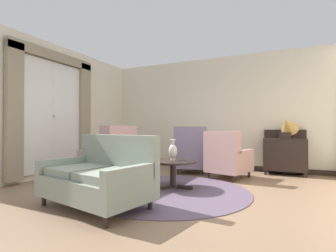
{
  "coord_description": "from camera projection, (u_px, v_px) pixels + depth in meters",
  "views": [
    {
      "loc": [
        1.77,
        -3.5,
        1.04
      ],
      "look_at": [
        -0.19,
        0.74,
        1.09
      ],
      "focal_mm": 26.93,
      "sensor_mm": 36.0,
      "label": 1
    }
  ],
  "objects": [
    {
      "name": "ground",
      "position": [
        159.0,
        196.0,
        3.91
      ],
      "size": [
        8.65,
        8.65,
        0.0
      ],
      "primitive_type": "plane",
      "color": "#896B51"
    },
    {
      "name": "wall_back",
      "position": [
        211.0,
        113.0,
        6.73
      ],
      "size": [
        5.91,
        0.08,
        2.92
      ],
      "primitive_type": "cube",
      "color": "beige",
      "rests_on": "ground"
    },
    {
      "name": "wall_left",
      "position": [
        69.0,
        111.0,
        5.97
      ],
      "size": [
        0.08,
        4.33,
        2.92
      ],
      "primitive_type": "cube",
      "color": "beige",
      "rests_on": "ground"
    },
    {
      "name": "baseboard_back",
      "position": [
        211.0,
        166.0,
        6.66
      ],
      "size": [
        5.75,
        0.03,
        0.12
      ],
      "primitive_type": "cube",
      "color": "black",
      "rests_on": "ground"
    },
    {
      "name": "area_rug",
      "position": [
        167.0,
        191.0,
        4.18
      ],
      "size": [
        2.72,
        2.72,
        0.01
      ],
      "primitive_type": "cylinder",
      "color": "#5B4C60",
      "rests_on": "ground"
    },
    {
      "name": "window_with_curtains",
      "position": [
        54.0,
        109.0,
        5.47
      ],
      "size": [
        0.12,
        2.13,
        2.65
      ],
      "color": "silver"
    },
    {
      "name": "coffee_table",
      "position": [
        173.0,
        166.0,
        4.4
      ],
      "size": [
        0.84,
        0.84,
        0.49
      ],
      "color": "black",
      "rests_on": "ground"
    },
    {
      "name": "porcelain_vase",
      "position": [
        173.0,
        151.0,
        4.45
      ],
      "size": [
        0.15,
        0.15,
        0.37
      ],
      "color": "beige",
      "rests_on": "coffee_table"
    },
    {
      "name": "settee",
      "position": [
        99.0,
        177.0,
        3.38
      ],
      "size": [
        1.63,
        1.16,
        0.95
      ],
      "rotation": [
        0.0,
        0.0,
        -0.2
      ],
      "color": "gray",
      "rests_on": "ground"
    },
    {
      "name": "armchair_near_window",
      "position": [
        191.0,
        154.0,
        5.94
      ],
      "size": [
        0.94,
        1.05,
        1.09
      ],
      "rotation": [
        0.0,
        0.0,
        3.42
      ],
      "color": "slate",
      "rests_on": "ground"
    },
    {
      "name": "armchair_back_corner",
      "position": [
        227.0,
        158.0,
        5.27
      ],
      "size": [
        0.95,
        1.04,
        0.99
      ],
      "rotation": [
        0.0,
        0.0,
        2.85
      ],
      "color": "tan",
      "rests_on": "ground"
    },
    {
      "name": "armchair_beside_settee",
      "position": [
        111.0,
        159.0,
        4.87
      ],
      "size": [
        0.92,
        0.84,
        1.1
      ],
      "rotation": [
        0.0,
        0.0,
        4.61
      ],
      "color": "tan",
      "rests_on": "ground"
    },
    {
      "name": "sideboard",
      "position": [
        285.0,
        154.0,
        5.7
      ],
      "size": [
        0.9,
        0.44,
        1.02
      ],
      "color": "black",
      "rests_on": "ground"
    },
    {
      "name": "gramophone",
      "position": [
        287.0,
        126.0,
        5.6
      ],
      "size": [
        0.53,
        0.59,
        0.56
      ],
      "color": "black",
      "rests_on": "sideboard"
    }
  ]
}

